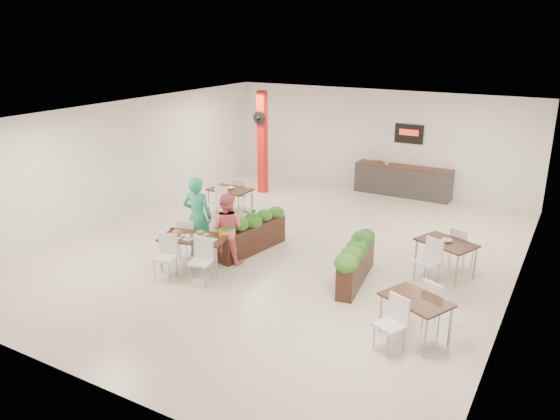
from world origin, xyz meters
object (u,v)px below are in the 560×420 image
at_px(diner_woman, 227,228).
at_px(planter_left, 253,230).
at_px(planter_right, 357,259).
at_px(side_table_c, 416,306).
at_px(side_table_a, 230,193).
at_px(red_column, 262,141).
at_px(main_table, 194,242).
at_px(side_table_b, 446,247).
at_px(diner_man, 197,217).
at_px(service_counter, 403,180).

distance_m(diner_woman, planter_left, 0.85).
height_order(planter_right, side_table_c, planter_right).
xyz_separation_m(diner_woman, side_table_a, (-1.82, 2.77, -0.18)).
bearing_deg(planter_right, planter_left, 173.47).
relative_size(red_column, planter_left, 1.53).
bearing_deg(main_table, red_column, 107.34).
xyz_separation_m(planter_right, side_table_a, (-4.71, 2.29, 0.12)).
distance_m(planter_right, side_table_a, 5.24).
height_order(side_table_a, side_table_c, same).
xyz_separation_m(main_table, side_table_b, (4.79, 2.39, -0.01)).
bearing_deg(planter_left, diner_man, -141.07).
bearing_deg(side_table_b, main_table, -131.45).
height_order(red_column, planter_right, red_column).
height_order(diner_man, side_table_c, diner_man).
relative_size(red_column, main_table, 1.71).
bearing_deg(side_table_c, red_column, 161.71).
distance_m(service_counter, side_table_b, 5.88).
xyz_separation_m(red_column, side_table_b, (6.60, -3.40, -1.02)).
height_order(service_counter, planter_left, service_counter).
distance_m(main_table, diner_woman, 0.79).
distance_m(main_table, side_table_c, 5.00).
relative_size(service_counter, diner_man, 1.60).
xyz_separation_m(main_table, side_table_a, (-1.42, 3.43, -0.01)).
bearing_deg(diner_man, side_table_b, -175.54).
bearing_deg(side_table_a, main_table, -65.42).
distance_m(diner_man, side_table_b, 5.48).
distance_m(main_table, side_table_a, 3.71).
height_order(service_counter, diner_woman, service_counter).
bearing_deg(diner_woman, diner_man, -14.02).
height_order(service_counter, main_table, service_counter).
distance_m(red_column, diner_man, 5.38).
relative_size(red_column, side_table_c, 1.94).
relative_size(main_table, side_table_a, 1.14).
relative_size(diner_woman, side_table_c, 0.97).
height_order(planter_left, side_table_a, planter_left).
bearing_deg(planter_left, diner_woman, -102.62).
bearing_deg(diner_woman, side_table_b, -172.46).
distance_m(red_column, diner_woman, 5.66).
relative_size(service_counter, side_table_b, 1.81).
bearing_deg(planter_right, red_column, 137.62).
distance_m(main_table, side_table_b, 5.36).
relative_size(diner_man, planter_right, 0.91).
distance_m(main_table, planter_right, 3.49).
relative_size(diner_woman, planter_left, 0.77).
distance_m(service_counter, diner_woman, 7.23).
bearing_deg(side_table_c, diner_woman, -169.08).
height_order(side_table_b, side_table_c, same).
bearing_deg(main_table, service_counter, 74.05).
xyz_separation_m(red_column, planter_right, (5.11, -4.66, -1.13)).
bearing_deg(side_table_c, side_table_b, 117.92).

